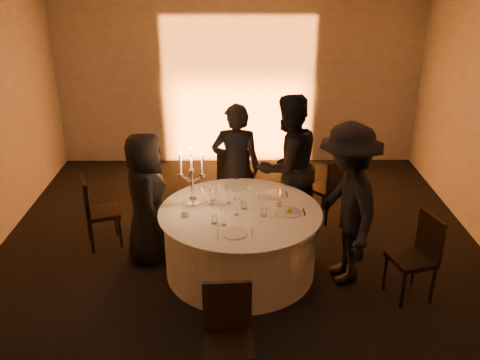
{
  "coord_description": "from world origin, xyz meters",
  "views": [
    {
      "loc": [
        -0.04,
        -5.24,
        3.4
      ],
      "look_at": [
        0.0,
        0.2,
        1.05
      ],
      "focal_mm": 40.0,
      "sensor_mm": 36.0,
      "label": 1
    }
  ],
  "objects_px": {
    "chair_back_left": "(234,177)",
    "chair_right": "(419,252)",
    "guest_left": "(146,198)",
    "guest_back_left": "(236,168)",
    "chair_left": "(96,208)",
    "banquet_table": "(240,241)",
    "guest_back_right": "(288,166)",
    "chair_back_right": "(331,185)",
    "coffee_cup": "(185,213)",
    "chair_front": "(228,331)",
    "candelabra": "(192,185)",
    "guest_right": "(347,205)"
  },
  "relations": [
    {
      "from": "chair_back_left",
      "to": "chair_right",
      "type": "relative_size",
      "value": 1.07
    },
    {
      "from": "chair_right",
      "to": "guest_left",
      "type": "height_order",
      "value": "guest_left"
    },
    {
      "from": "guest_back_left",
      "to": "chair_left",
      "type": "bearing_deg",
      "value": 16.57
    },
    {
      "from": "chair_back_left",
      "to": "chair_right",
      "type": "bearing_deg",
      "value": 137.7
    },
    {
      "from": "banquet_table",
      "to": "chair_left",
      "type": "xyz_separation_m",
      "value": [
        -1.76,
        0.61,
        0.12
      ]
    },
    {
      "from": "banquet_table",
      "to": "guest_left",
      "type": "relative_size",
      "value": 1.15
    },
    {
      "from": "guest_left",
      "to": "guest_back_right",
      "type": "height_order",
      "value": "guest_back_right"
    },
    {
      "from": "chair_back_right",
      "to": "chair_left",
      "type": "bearing_deg",
      "value": -29.11
    },
    {
      "from": "chair_back_right",
      "to": "coffee_cup",
      "type": "height_order",
      "value": "chair_back_right"
    },
    {
      "from": "banquet_table",
      "to": "chair_left",
      "type": "height_order",
      "value": "chair_left"
    },
    {
      "from": "banquet_table",
      "to": "guest_back_right",
      "type": "distance_m",
      "value": 1.23
    },
    {
      "from": "chair_left",
      "to": "coffee_cup",
      "type": "relative_size",
      "value": 8.2
    },
    {
      "from": "chair_front",
      "to": "guest_left",
      "type": "bearing_deg",
      "value": 111.92
    },
    {
      "from": "chair_back_left",
      "to": "chair_back_right",
      "type": "relative_size",
      "value": 1.11
    },
    {
      "from": "chair_back_left",
      "to": "guest_left",
      "type": "height_order",
      "value": "guest_left"
    },
    {
      "from": "coffee_cup",
      "to": "candelabra",
      "type": "bearing_deg",
      "value": 75.98
    },
    {
      "from": "chair_left",
      "to": "guest_back_right",
      "type": "distance_m",
      "value": 2.41
    },
    {
      "from": "chair_front",
      "to": "guest_back_left",
      "type": "relative_size",
      "value": 0.55
    },
    {
      "from": "guest_back_right",
      "to": "chair_front",
      "type": "bearing_deg",
      "value": 41.94
    },
    {
      "from": "chair_left",
      "to": "guest_left",
      "type": "relative_size",
      "value": 0.58
    },
    {
      "from": "guest_back_right",
      "to": "chair_back_left",
      "type": "bearing_deg",
      "value": -69.73
    },
    {
      "from": "banquet_table",
      "to": "guest_back_left",
      "type": "relative_size",
      "value": 1.06
    },
    {
      "from": "guest_right",
      "to": "candelabra",
      "type": "bearing_deg",
      "value": -107.45
    },
    {
      "from": "banquet_table",
      "to": "candelabra",
      "type": "relative_size",
      "value": 2.57
    },
    {
      "from": "guest_back_left",
      "to": "chair_front",
      "type": "bearing_deg",
      "value": 90.91
    },
    {
      "from": "guest_left",
      "to": "guest_back_left",
      "type": "xyz_separation_m",
      "value": [
        1.03,
        0.72,
        0.07
      ]
    },
    {
      "from": "chair_front",
      "to": "chair_back_left",
      "type": "bearing_deg",
      "value": 85.7
    },
    {
      "from": "banquet_table",
      "to": "guest_right",
      "type": "height_order",
      "value": "guest_right"
    },
    {
      "from": "banquet_table",
      "to": "coffee_cup",
      "type": "height_order",
      "value": "coffee_cup"
    },
    {
      "from": "chair_back_left",
      "to": "coffee_cup",
      "type": "bearing_deg",
      "value": 73.99
    },
    {
      "from": "guest_back_left",
      "to": "guest_back_right",
      "type": "distance_m",
      "value": 0.66
    },
    {
      "from": "chair_left",
      "to": "chair_front",
      "type": "bearing_deg",
      "value": -165.15
    },
    {
      "from": "coffee_cup",
      "to": "chair_back_right",
      "type": "bearing_deg",
      "value": 37.27
    },
    {
      "from": "chair_left",
      "to": "guest_back_left",
      "type": "distance_m",
      "value": 1.8
    },
    {
      "from": "chair_right",
      "to": "guest_left",
      "type": "relative_size",
      "value": 0.6
    },
    {
      "from": "guest_right",
      "to": "guest_back_right",
      "type": "bearing_deg",
      "value": -160.94
    },
    {
      "from": "guest_left",
      "to": "chair_left",
      "type": "bearing_deg",
      "value": 50.59
    },
    {
      "from": "chair_back_right",
      "to": "guest_back_left",
      "type": "xyz_separation_m",
      "value": [
        -1.26,
        -0.23,
        0.34
      ]
    },
    {
      "from": "chair_right",
      "to": "chair_front",
      "type": "xyz_separation_m",
      "value": [
        -1.96,
        -1.23,
        -0.0
      ]
    },
    {
      "from": "guest_left",
      "to": "candelabra",
      "type": "xyz_separation_m",
      "value": [
        0.55,
        -0.17,
        0.23
      ]
    },
    {
      "from": "chair_left",
      "to": "candelabra",
      "type": "bearing_deg",
      "value": -130.99
    },
    {
      "from": "guest_left",
      "to": "guest_back_right",
      "type": "bearing_deg",
      "value": -86.44
    },
    {
      "from": "chair_back_left",
      "to": "candelabra",
      "type": "distance_m",
      "value": 1.43
    },
    {
      "from": "candelabra",
      "to": "banquet_table",
      "type": "bearing_deg",
      "value": -15.58
    },
    {
      "from": "chair_left",
      "to": "chair_right",
      "type": "distance_m",
      "value": 3.76
    },
    {
      "from": "banquet_table",
      "to": "chair_back_right",
      "type": "distance_m",
      "value": 1.76
    },
    {
      "from": "chair_right",
      "to": "candelabra",
      "type": "bearing_deg",
      "value": -120.6
    },
    {
      "from": "guest_right",
      "to": "chair_back_left",
      "type": "bearing_deg",
      "value": -150.0
    },
    {
      "from": "chair_back_left",
      "to": "guest_left",
      "type": "distance_m",
      "value": 1.52
    },
    {
      "from": "banquet_table",
      "to": "chair_back_left",
      "type": "bearing_deg",
      "value": 92.89
    }
  ]
}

